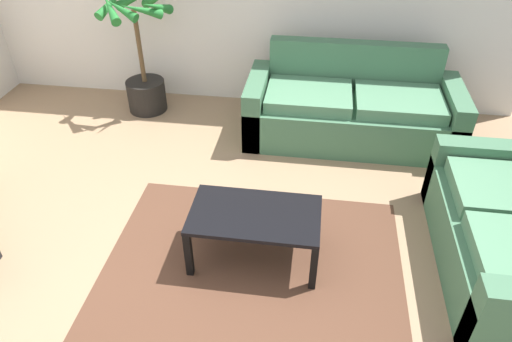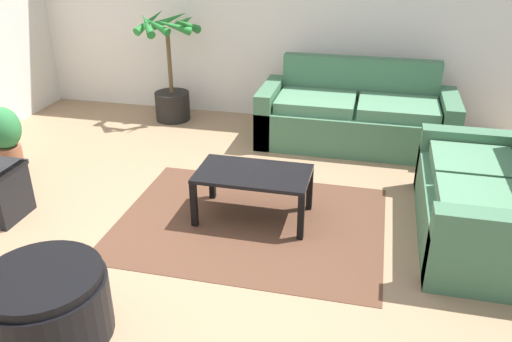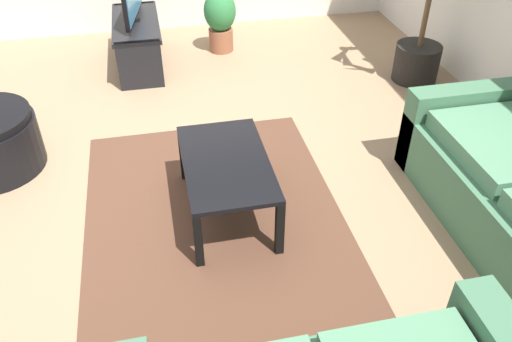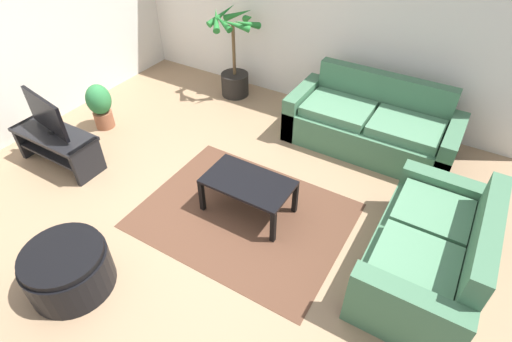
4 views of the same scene
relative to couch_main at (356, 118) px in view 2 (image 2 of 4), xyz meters
The scene contains 9 objects.
ground_plane 2.58m from the couch_main, 117.08° to the right, with size 6.60×6.60×0.00m, color #937556.
wall_back 1.72m from the couch_main, 148.50° to the left, with size 6.00×0.06×2.70m, color silver.
couch_main is the anchor object (origin of this frame).
couch_loveseat 2.05m from the couch_main, 57.12° to the right, with size 0.90×1.68×0.90m.
coffee_table 1.99m from the couch_main, 111.50° to the right, with size 0.94×0.54×0.43m.
area_rug 2.10m from the couch_main, 110.49° to the right, with size 2.20×1.70×0.01m, color #513323.
potted_palm 2.31m from the couch_main, behind, with size 0.75×0.72×1.34m.
potted_plant_small 3.67m from the couch_main, 156.40° to the right, with size 0.34×0.34×0.65m.
ottoman 3.84m from the couch_main, 114.71° to the right, with size 0.75×0.75×0.45m.
Camera 2 is at (1.35, -3.32, 2.31)m, focal length 36.76 mm.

